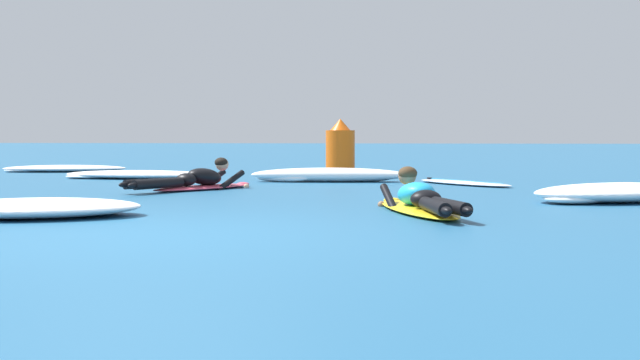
{
  "coord_description": "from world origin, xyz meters",
  "views": [
    {
      "loc": [
        2.31,
        -6.83,
        0.86
      ],
      "look_at": [
        0.95,
        4.36,
        0.24
      ],
      "focal_mm": 46.3,
      "sensor_mm": 36.0,
      "label": 1
    }
  ],
  "objects_px": {
    "drifting_surfboard": "(463,183)",
    "surfer_far": "(196,181)",
    "channel_marker_buoy": "(340,153)",
    "surfer_near": "(420,201)"
  },
  "relations": [
    {
      "from": "surfer_near",
      "to": "surfer_far",
      "type": "height_order",
      "value": "same"
    },
    {
      "from": "surfer_far",
      "to": "channel_marker_buoy",
      "type": "bearing_deg",
      "value": 68.49
    },
    {
      "from": "surfer_near",
      "to": "channel_marker_buoy",
      "type": "relative_size",
      "value": 2.21
    },
    {
      "from": "surfer_far",
      "to": "drifting_surfboard",
      "type": "xyz_separation_m",
      "value": [
        4.17,
        1.85,
        -0.11
      ]
    },
    {
      "from": "channel_marker_buoy",
      "to": "drifting_surfboard",
      "type": "bearing_deg",
      "value": -48.76
    },
    {
      "from": "surfer_far",
      "to": "drifting_surfboard",
      "type": "relative_size",
      "value": 1.15
    },
    {
      "from": "surfer_far",
      "to": "drifting_surfboard",
      "type": "height_order",
      "value": "surfer_far"
    },
    {
      "from": "surfer_far",
      "to": "channel_marker_buoy",
      "type": "distance_m",
      "value": 4.91
    },
    {
      "from": "surfer_far",
      "to": "channel_marker_buoy",
      "type": "relative_size",
      "value": 1.98
    },
    {
      "from": "drifting_surfboard",
      "to": "surfer_far",
      "type": "bearing_deg",
      "value": -156.04
    }
  ]
}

